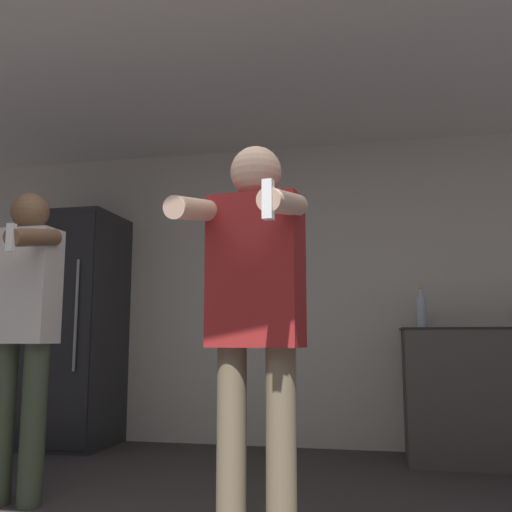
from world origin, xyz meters
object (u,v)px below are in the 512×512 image
at_px(refrigerator, 72,328).
at_px(person_woman_foreground, 255,304).
at_px(bottle_dark_rum, 421,311).
at_px(person_man_side, 22,318).

xyz_separation_m(refrigerator, person_woman_foreground, (2.05, -2.15, 0.05)).
height_order(bottle_dark_rum, person_man_side, person_man_side).
distance_m(refrigerator, person_woman_foreground, 2.98).
bearing_deg(person_woman_foreground, person_man_side, 159.44).
height_order(refrigerator, person_man_side, refrigerator).
bearing_deg(refrigerator, person_woman_foreground, -46.37).
relative_size(bottle_dark_rum, person_man_side, 0.19).
bearing_deg(person_woman_foreground, refrigerator, 133.63).
height_order(person_woman_foreground, person_man_side, person_man_side).
distance_m(refrigerator, person_man_side, 1.73).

